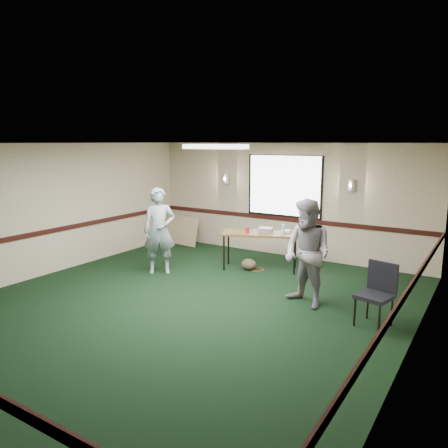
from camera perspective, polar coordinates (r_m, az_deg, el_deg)
The scene contains 13 objects.
ground at distance 7.52m, azimuth -5.39°, elevation -10.60°, with size 8.00×8.00×0.00m, color black.
room_shell at distance 8.85m, azimuth 2.85°, elevation 3.26°, with size 8.00×8.02×8.00m.
folding_table at distance 9.39m, azimuth 4.76°, elevation -1.47°, with size 1.74×1.18×0.81m.
projector at distance 9.40m, azimuth 5.43°, elevation -0.79°, with size 0.30×0.25×0.10m, color gray.
game_console at distance 9.47m, azimuth 8.10°, elevation -0.93°, with size 0.20×0.16×0.05m, color silver.
red_cup at distance 9.32m, azimuth 3.05°, elevation -0.79°, with size 0.08×0.08×0.12m, color red.
water_bottle at distance 9.22m, azimuth 7.73°, elevation -0.72°, with size 0.06×0.06×0.21m, color #9ACDFC.
duffel_bag at distance 9.47m, azimuth 3.24°, elevation -5.28°, with size 0.34×0.26×0.24m, color #4C412B.
cable_coil at distance 9.51m, azimuth 4.31°, elevation -5.93°, with size 0.30×0.30×0.02m, color red.
folded_table at distance 11.92m, azimuth -6.30°, elevation -0.70°, with size 1.48×0.06×0.76m, color tan.
conference_chair at distance 6.99m, azimuth 19.45°, elevation -8.01°, with size 0.57×0.58×0.95m.
person_left at distance 9.17m, azimuth -8.45°, elevation -0.88°, with size 0.66×0.43×1.80m, color #3F638B.
person_right at distance 7.38m, azimuth 10.85°, elevation -3.79°, with size 0.88×0.68×1.81m, color #7789BA.
Camera 1 is at (4.31, -5.52, 2.73)m, focal length 35.00 mm.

